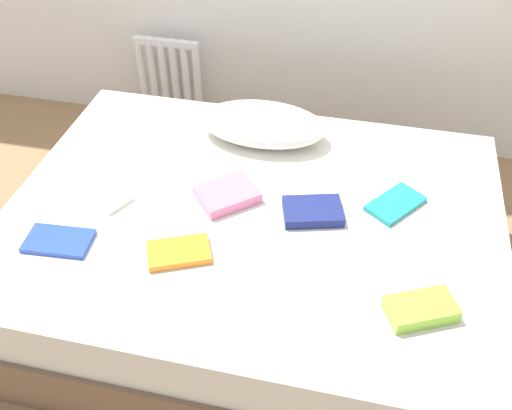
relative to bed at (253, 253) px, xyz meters
name	(u,v)px	position (x,y,z in m)	size (l,w,h in m)	color
ground_plane	(254,290)	(0.00, 0.00, -0.25)	(8.00, 8.00, 0.00)	#93704C
bed	(253,253)	(0.00, 0.00, 0.00)	(2.00, 1.50, 0.50)	brown
radiator	(169,75)	(-0.79, 1.20, 0.11)	(0.39, 0.04, 0.45)	white
pillow	(263,124)	(-0.07, 0.49, 0.33)	(0.58, 0.32, 0.15)	white
textbook_lime	(421,309)	(0.65, -0.38, 0.28)	(0.22, 0.12, 0.05)	#8CC638
textbook_teal	(395,204)	(0.55, 0.15, 0.26)	(0.24, 0.13, 0.02)	teal
textbook_blue	(59,241)	(-0.67, -0.34, 0.26)	(0.24, 0.14, 0.02)	#2847B7
textbook_navy	(313,211)	(0.24, 0.02, 0.27)	(0.23, 0.16, 0.04)	navy
textbook_white	(107,196)	(-0.59, -0.07, 0.26)	(0.18, 0.13, 0.02)	white
textbook_orange	(179,252)	(-0.21, -0.30, 0.27)	(0.23, 0.14, 0.03)	orange
textbook_pink	(227,194)	(-0.12, 0.04, 0.28)	(0.23, 0.18, 0.05)	pink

